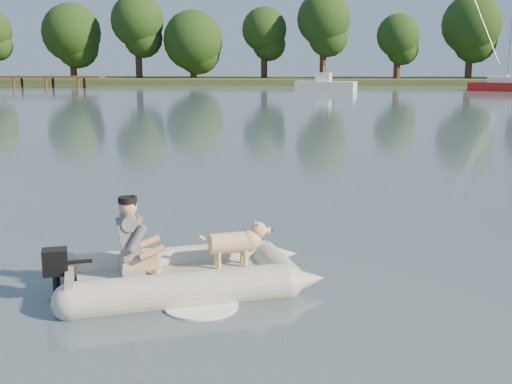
# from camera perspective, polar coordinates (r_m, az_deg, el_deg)

# --- Properties ---
(water) EXTENTS (160.00, 160.00, 0.00)m
(water) POSITION_cam_1_polar(r_m,az_deg,el_deg) (7.76, -1.06, -8.45)
(water) COLOR slate
(water) RESTS_ON ground
(shore_bank) EXTENTS (160.00, 12.00, 0.70)m
(shore_bank) POSITION_cam_1_polar(r_m,az_deg,el_deg) (69.31, 2.76, 9.81)
(shore_bank) COLOR #47512D
(shore_bank) RESTS_ON water
(dock) EXTENTS (18.00, 2.00, 1.04)m
(dock) POSITION_cam_1_polar(r_m,az_deg,el_deg) (64.97, -21.23, 9.14)
(dock) COLOR #4C331E
(dock) RESTS_ON water
(treeline) EXTENTS (91.25, 7.35, 9.27)m
(treeline) POSITION_cam_1_polar(r_m,az_deg,el_deg) (68.78, 9.66, 13.89)
(treeline) COLOR #332316
(treeline) RESTS_ON shore_bank
(dinghy) EXTENTS (5.19, 4.60, 1.23)m
(dinghy) POSITION_cam_1_polar(r_m,az_deg,el_deg) (7.62, -6.38, -4.83)
(dinghy) COLOR #9E9F9A
(dinghy) RESTS_ON water
(man) EXTENTS (0.78, 0.72, 0.95)m
(man) POSITION_cam_1_polar(r_m,az_deg,el_deg) (7.55, -11.08, -3.81)
(man) COLOR slate
(man) RESTS_ON dinghy
(dog) EXTENTS (0.87, 0.54, 0.55)m
(dog) POSITION_cam_1_polar(r_m,az_deg,el_deg) (7.79, -2.27, -4.86)
(dog) COLOR tan
(dog) RESTS_ON dinghy
(outboard_motor) EXTENTS (0.43, 0.36, 0.69)m
(outboard_motor) POSITION_cam_1_polar(r_m,az_deg,el_deg) (7.62, -17.34, -7.24)
(outboard_motor) COLOR black
(outboard_motor) RESTS_ON dinghy
(motorboat) EXTENTS (5.44, 3.27, 2.16)m
(motorboat) POSITION_cam_1_polar(r_m,az_deg,el_deg) (54.13, 6.23, 9.97)
(motorboat) COLOR white
(motorboat) RESTS_ON water
(sailboat) EXTENTS (7.19, 4.65, 9.53)m
(sailboat) POSITION_cam_1_polar(r_m,az_deg,el_deg) (57.50, 21.79, 8.75)
(sailboat) COLOR #A01512
(sailboat) RESTS_ON water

